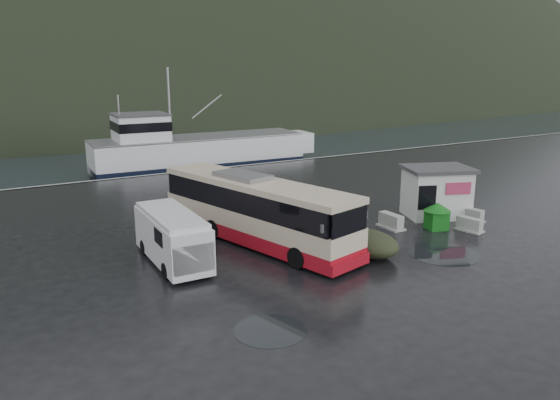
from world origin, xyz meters
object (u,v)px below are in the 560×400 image
coach_bus (256,242)px  waste_bin_left (340,238)px  white_van (173,263)px  ticket_kiosk (435,216)px  fishing_trawler (200,155)px  jersey_barrier_b (391,228)px  dome_tent (368,256)px  jersey_barrier_c (469,231)px  jersey_barrier_a (471,221)px  waste_bin_right (436,229)px

coach_bus → waste_bin_left: coach_bus is taller
white_van → ticket_kiosk: ticket_kiosk is taller
ticket_kiosk → fishing_trawler: (-4.05, 26.34, 0.00)m
waste_bin_left → jersey_barrier_b: (3.32, -0.01, 0.00)m
dome_tent → jersey_barrier_c: 6.96m
jersey_barrier_b → waste_bin_left: bearing=179.7°
dome_tent → jersey_barrier_a: bearing=10.7°
waste_bin_right → jersey_barrier_a: (2.73, 0.09, 0.00)m
fishing_trawler → jersey_barrier_b: bearing=-87.3°
white_van → jersey_barrier_a: bearing=-6.2°
coach_bus → waste_bin_left: size_ratio=7.27×
white_van → jersey_barrier_b: size_ratio=3.56×
waste_bin_right → jersey_barrier_a: 2.73m
jersey_barrier_b → jersey_barrier_a: bearing=-14.0°
white_van → waste_bin_right: 13.92m
jersey_barrier_a → waste_bin_left: bearing=171.5°
white_van → waste_bin_left: size_ratio=3.44×
jersey_barrier_b → ticket_kiosk: bearing=8.6°
jersey_barrier_b → fishing_trawler: fishing_trawler is taller
jersey_barrier_a → jersey_barrier_b: 4.88m
coach_bus → ticket_kiosk: bearing=-19.8°
fishing_trawler → ticket_kiosk: bearing=-79.1°
jersey_barrier_c → fishing_trawler: fishing_trawler is taller
white_van → fishing_trawler: size_ratio=0.24×
waste_bin_left → jersey_barrier_c: 6.99m
ticket_kiosk → jersey_barrier_c: ticket_kiosk is taller
jersey_barrier_b → jersey_barrier_c: bearing=-36.5°
dome_tent → jersey_barrier_b: size_ratio=1.92×
white_van → jersey_barrier_c: bearing=-11.4°
ticket_kiosk → jersey_barrier_a: (0.97, -1.75, 0.00)m
waste_bin_right → jersey_barrier_c: (1.23, -1.12, 0.00)m
jersey_barrier_a → jersey_barrier_c: (-1.49, -1.22, 0.00)m
waste_bin_left → jersey_barrier_c: bearing=-20.2°
waste_bin_right → ticket_kiosk: bearing=46.5°
waste_bin_right → white_van: bearing=171.5°
jersey_barrier_a → white_van: bearing=173.2°
white_van → dome_tent: white_van is taller
jersey_barrier_a → jersey_barrier_c: bearing=-140.8°
ticket_kiosk → coach_bus: bearing=-164.6°
waste_bin_right → jersey_barrier_b: bearing=147.6°
dome_tent → jersey_barrier_a: 8.60m
jersey_barrier_c → ticket_kiosk: bearing=80.1°
coach_bus → waste_bin_right: (9.28, -2.78, 0.00)m
jersey_barrier_c → fishing_trawler: size_ratio=0.06×
waste_bin_right → ticket_kiosk: size_ratio=0.39×
waste_bin_left → jersey_barrier_c: size_ratio=1.13×
coach_bus → waste_bin_right: size_ratio=8.21×
white_van → jersey_barrier_c: 15.33m
dome_tent → jersey_barrier_b: bearing=36.8°
coach_bus → fishing_trawler: (6.98, 25.40, 0.00)m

